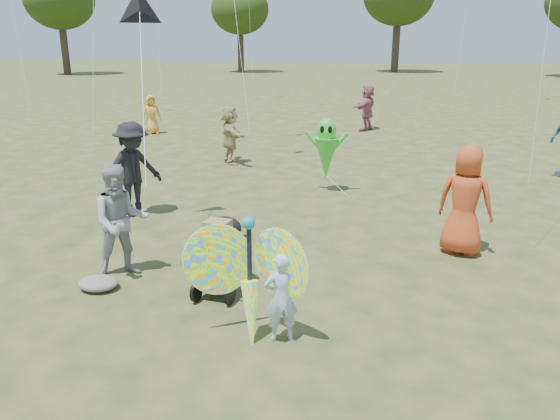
# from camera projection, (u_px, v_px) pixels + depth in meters

# --- Properties ---
(ground) EXTENTS (160.00, 160.00, 0.00)m
(ground) POSITION_uv_depth(u_px,v_px,m) (273.00, 331.00, 6.78)
(ground) COLOR #51592B
(ground) RESTS_ON ground
(child_girl) EXTENTS (0.48, 0.41, 1.12)m
(child_girl) POSITION_uv_depth(u_px,v_px,m) (281.00, 298.00, 6.42)
(child_girl) COLOR #A5BEEA
(child_girl) RESTS_ON ground
(adult_man) EXTENTS (1.06, 1.02, 1.73)m
(adult_man) POSITION_uv_depth(u_px,v_px,m) (121.00, 221.00, 8.13)
(adult_man) COLOR #9A9AA0
(adult_man) RESTS_ON ground
(grey_bag) EXTENTS (0.58, 0.48, 0.19)m
(grey_bag) POSITION_uv_depth(u_px,v_px,m) (98.00, 283.00, 7.88)
(grey_bag) COLOR slate
(grey_bag) RESTS_ON ground
(crowd_a) EXTENTS (1.05, 0.87, 1.84)m
(crowd_a) POSITION_uv_depth(u_px,v_px,m) (465.00, 200.00, 8.98)
(crowd_a) COLOR #C84420
(crowd_a) RESTS_ON ground
(crowd_b) EXTENTS (1.25, 1.42, 1.91)m
(crowd_b) POSITION_uv_depth(u_px,v_px,m) (133.00, 169.00, 10.95)
(crowd_b) COLOR black
(crowd_b) RESTS_ON ground
(crowd_d) EXTENTS (1.18, 1.60, 1.67)m
(crowd_d) POSITION_uv_depth(u_px,v_px,m) (230.00, 135.00, 15.56)
(crowd_d) COLOR tan
(crowd_d) RESTS_ON ground
(crowd_g) EXTENTS (0.84, 0.79, 1.45)m
(crowd_g) POSITION_uv_depth(u_px,v_px,m) (151.00, 114.00, 20.54)
(crowd_g) COLOR gold
(crowd_g) RESTS_ON ground
(crowd_j) EXTENTS (1.09, 1.73, 1.78)m
(crowd_j) POSITION_uv_depth(u_px,v_px,m) (367.00, 107.00, 21.25)
(crowd_j) COLOR #AA6170
(crowd_j) RESTS_ON ground
(jogging_stroller) EXTENTS (0.59, 1.09, 1.09)m
(jogging_stroller) POSITION_uv_depth(u_px,v_px,m) (220.00, 251.00, 7.69)
(jogging_stroller) COLOR black
(jogging_stroller) RESTS_ON ground
(butterfly_kite) EXTENTS (1.74, 0.75, 1.73)m
(butterfly_kite) POSITION_uv_depth(u_px,v_px,m) (250.00, 279.00, 6.43)
(butterfly_kite) COLOR red
(butterfly_kite) RESTS_ON ground
(delta_kite_rig) EXTENTS (1.38, 2.60, 2.95)m
(delta_kite_rig) POSITION_uv_depth(u_px,v_px,m) (140.00, 12.00, 9.51)
(delta_kite_rig) COLOR black
(delta_kite_rig) RESTS_ON ground
(alien_kite) EXTENTS (1.12, 0.69, 1.74)m
(alien_kite) POSITION_uv_depth(u_px,v_px,m) (326.00, 151.00, 12.65)
(alien_kite) COLOR green
(alien_kite) RESTS_ON ground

